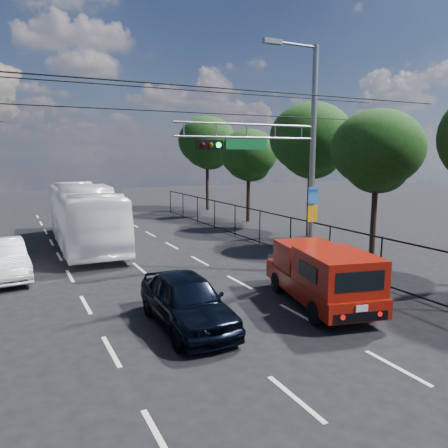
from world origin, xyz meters
TOP-DOWN VIEW (x-y plane):
  - ground at (0.00, 0.00)m, footprint 120.00×120.00m
  - lane_markings at (-0.00, 14.00)m, footprint 6.12×38.00m
  - signal_mast at (5.28, 7.99)m, footprint 6.43×0.39m
  - utility_wires at (0.00, 8.83)m, footprint 22.00×5.04m
  - fence_right at (7.60, 12.17)m, footprint 0.06×34.03m
  - tree_right_b at (11.22, 9.02)m, footprint 4.50×4.50m
  - tree_right_c at (11.82, 15.02)m, footprint 5.10×5.10m
  - tree_right_d at (11.42, 22.02)m, footprint 4.32×4.32m
  - tree_right_e at (11.62, 30.02)m, footprint 5.28×5.28m
  - red_pickup at (4.19, 4.36)m, footprint 3.17×5.84m
  - navy_hatchback at (-0.58, 4.70)m, footprint 1.98×4.74m
  - white_bus at (-1.35, 18.45)m, footprint 3.25×12.41m
  - white_van at (-5.50, 12.98)m, footprint 2.13×4.95m

SIDE VIEW (x-z plane):
  - ground at x=0.00m, z-range 0.00..0.00m
  - lane_markings at x=0.00m, z-range 0.00..0.01m
  - white_van at x=-5.50m, z-range 0.00..1.59m
  - navy_hatchback at x=-0.58m, z-range 0.00..1.60m
  - fence_right at x=7.60m, z-range 0.03..2.03m
  - red_pickup at x=4.19m, z-range 0.07..2.14m
  - white_bus at x=-1.35m, z-range 0.00..3.43m
  - tree_right_d at x=11.42m, z-range 1.34..8.36m
  - tree_right_b at x=11.22m, z-range 1.40..8.71m
  - signal_mast at x=5.28m, z-range 0.49..9.99m
  - tree_right_c at x=11.82m, z-range 1.59..9.88m
  - tree_right_e at x=11.62m, z-range 1.65..10.23m
  - utility_wires at x=0.00m, z-range 6.86..7.60m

